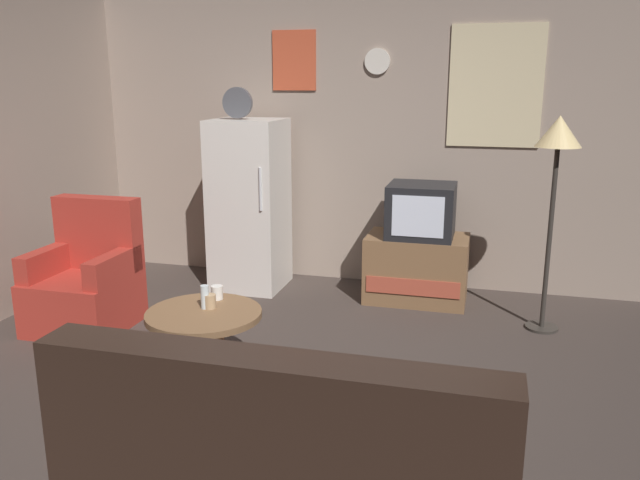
{
  "coord_description": "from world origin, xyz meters",
  "views": [
    {
      "loc": [
        1.12,
        -3.26,
        1.84
      ],
      "look_at": [
        0.01,
        0.9,
        0.75
      ],
      "focal_mm": 35.95,
      "sensor_mm": 36.0,
      "label": 1
    }
  ],
  "objects": [
    {
      "name": "mug_ceramic_white",
      "position": [
        -0.55,
        0.39,
        0.48
      ],
      "size": [
        0.08,
        0.08,
        0.09
      ],
      "primitive_type": "cylinder",
      "color": "silver",
      "rests_on": "coffee_table"
    },
    {
      "name": "mug_ceramic_tan",
      "position": [
        -0.53,
        0.23,
        0.48
      ],
      "size": [
        0.08,
        0.08,
        0.09
      ],
      "primitive_type": "cylinder",
      "color": "tan",
      "rests_on": "coffee_table"
    },
    {
      "name": "couch",
      "position": [
        0.43,
        -1.14,
        0.31
      ],
      "size": [
        1.7,
        0.8,
        0.92
      ],
      "color": "black",
      "rests_on": "ground_plane"
    },
    {
      "name": "standing_lamp",
      "position": [
        1.57,
        1.55,
        1.36
      ],
      "size": [
        0.32,
        0.32,
        1.59
      ],
      "color": "#332D28",
      "rests_on": "ground_plane"
    },
    {
      "name": "coffee_table",
      "position": [
        -0.54,
        0.16,
        0.22
      ],
      "size": [
        0.72,
        0.72,
        0.44
      ],
      "color": "brown",
      "rests_on": "ground_plane"
    },
    {
      "name": "wine_glass",
      "position": [
        -0.55,
        0.21,
        0.51
      ],
      "size": [
        0.05,
        0.05,
        0.15
      ],
      "primitive_type": "cylinder",
      "color": "silver",
      "rests_on": "coffee_table"
    },
    {
      "name": "ground_plane",
      "position": [
        0.0,
        0.0,
        0.0
      ],
      "size": [
        12.0,
        12.0,
        0.0
      ],
      "primitive_type": "plane",
      "color": "#3D332D"
    },
    {
      "name": "fridge",
      "position": [
        -0.92,
        1.96,
        0.75
      ],
      "size": [
        0.6,
        0.62,
        1.77
      ],
      "color": "silver",
      "rests_on": "ground_plane"
    },
    {
      "name": "armchair",
      "position": [
        -1.78,
        0.75,
        0.34
      ],
      "size": [
        0.68,
        0.68,
        0.96
      ],
      "color": "#A52D23",
      "rests_on": "ground_plane"
    },
    {
      "name": "wall_with_art",
      "position": [
        0.01,
        2.45,
        1.29
      ],
      "size": [
        5.2,
        0.12,
        2.57
      ],
      "color": "gray",
      "rests_on": "ground_plane"
    },
    {
      "name": "tv_stand",
      "position": [
        0.57,
        1.96,
        0.28
      ],
      "size": [
        0.84,
        0.53,
        0.56
      ],
      "color": "brown",
      "rests_on": "ground_plane"
    },
    {
      "name": "crt_tv",
      "position": [
        0.59,
        1.96,
        0.78
      ],
      "size": [
        0.54,
        0.51,
        0.44
      ],
      "color": "black",
      "rests_on": "tv_stand"
    }
  ]
}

